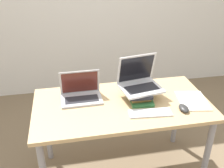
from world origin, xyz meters
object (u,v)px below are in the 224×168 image
laptop_left (81,93)px  wireless_keyboard (150,113)px  mouse (184,108)px  book_stack (139,94)px  notepad (192,101)px  laptop_on_books (139,82)px

laptop_left → wireless_keyboard: bearing=-33.3°
wireless_keyboard → mouse: size_ratio=2.87×
book_stack → mouse: book_stack is taller
book_stack → wireless_keyboard: bearing=-83.8°
laptop_left → notepad: size_ratio=1.00×
laptop_on_books → mouse: (0.28, -0.26, -0.12)m
book_stack → notepad: (0.41, -0.11, -0.04)m
mouse → notepad: size_ratio=0.35×
mouse → notepad: bearing=40.9°
laptop_left → book_stack: 0.47m
laptop_left → notepad: bearing=-13.7°
wireless_keyboard → mouse: 0.26m
laptop_on_books → notepad: laptop_on_books is taller
laptop_left → wireless_keyboard: size_ratio=1.00×
wireless_keyboard → mouse: bearing=-0.9°
laptop_on_books → notepad: 0.45m
book_stack → laptop_on_books: size_ratio=0.81×
laptop_left → mouse: size_ratio=2.89×
laptop_left → wireless_keyboard: (0.49, -0.32, -0.04)m
laptop_on_books → wireless_keyboard: bearing=-86.6°
book_stack → wireless_keyboard: 0.22m
laptop_left → mouse: bearing=-23.3°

